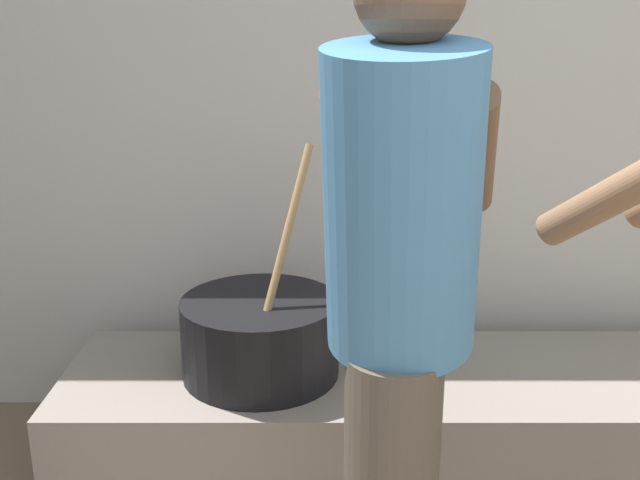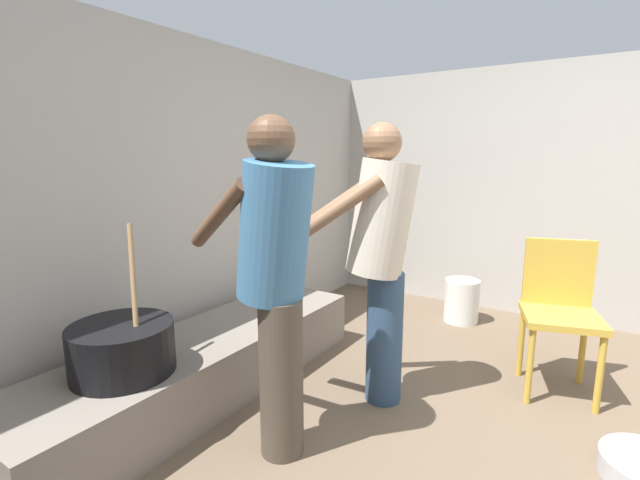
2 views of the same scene
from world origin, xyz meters
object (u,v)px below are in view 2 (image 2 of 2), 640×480
at_px(cooking_pot_main, 123,348).
at_px(bucket_white_plastic, 462,301).
at_px(chair_yellow, 560,308).
at_px(cook_in_cream_shirt, 381,249).
at_px(cook_in_blue_shirt, 275,269).

height_order(cooking_pot_main, bucket_white_plastic, cooking_pot_main).
xyz_separation_m(chair_yellow, bucket_white_plastic, (0.80, 0.77, -0.32)).
bearing_deg(bucket_white_plastic, chair_yellow, -136.23).
xyz_separation_m(cook_in_cream_shirt, cook_in_blue_shirt, (-0.65, 0.20, -0.00)).
height_order(cook_in_cream_shirt, bucket_white_plastic, cook_in_cream_shirt).
distance_m(cook_in_blue_shirt, chair_yellow, 1.72).
relative_size(cook_in_cream_shirt, chair_yellow, 1.74).
xyz_separation_m(cook_in_blue_shirt, bucket_white_plastic, (2.13, -0.26, -0.69)).
height_order(chair_yellow, bucket_white_plastic, chair_yellow).
distance_m(cooking_pot_main, chair_yellow, 2.37).
bearing_deg(cooking_pot_main, bucket_white_plastic, -20.36).
bearing_deg(cook_in_blue_shirt, cooking_pot_main, 117.18).
bearing_deg(cooking_pot_main, chair_yellow, -45.22).
bearing_deg(cook_in_blue_shirt, cook_in_cream_shirt, -17.27).
xyz_separation_m(cooking_pot_main, chair_yellow, (1.67, -1.68, 0.03)).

